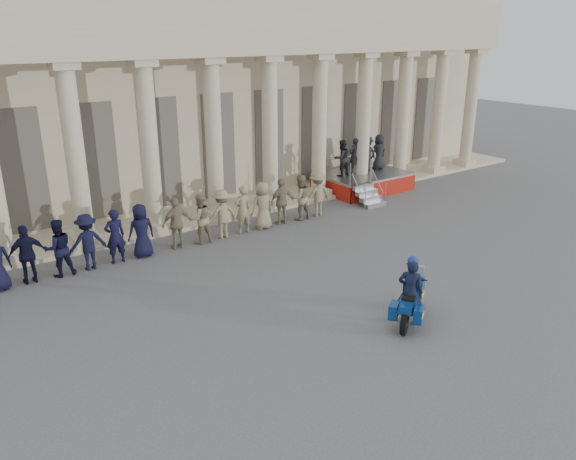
{
  "coord_description": "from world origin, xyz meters",
  "views": [
    {
      "loc": [
        -8.92,
        -10.98,
        7.26
      ],
      "look_at": [
        0.31,
        1.77,
        1.6
      ],
      "focal_mm": 35.0,
      "sensor_mm": 36.0,
      "label": 1
    }
  ],
  "objects": [
    {
      "name": "building",
      "position": [
        -0.0,
        14.74,
        4.52
      ],
      "size": [
        40.0,
        12.5,
        9.0
      ],
      "color": "tan",
      "rests_on": "ground"
    },
    {
      "name": "officer_rank",
      "position": [
        -3.38,
        6.13,
        0.92
      ],
      "size": [
        18.24,
        0.69,
        1.83
      ],
      "color": "black",
      "rests_on": "ground"
    },
    {
      "name": "reviewing_stand",
      "position": [
        9.11,
        7.93,
        1.3
      ],
      "size": [
        4.07,
        3.95,
        2.49
      ],
      "color": "gray",
      "rests_on": "ground"
    },
    {
      "name": "motorcycle",
      "position": [
        1.36,
        -2.21,
        0.58
      ],
      "size": [
        1.83,
        1.43,
        1.34
      ],
      "rotation": [
        0.0,
        0.0,
        0.58
      ],
      "color": "black",
      "rests_on": "ground"
    },
    {
      "name": "ground",
      "position": [
        0.0,
        0.0,
        0.0
      ],
      "size": [
        90.0,
        90.0,
        0.0
      ],
      "primitive_type": "plane",
      "color": "#4B4B4E",
      "rests_on": "ground"
    },
    {
      "name": "rider",
      "position": [
        1.27,
        -2.28,
        0.93
      ],
      "size": [
        0.72,
        0.78,
        1.88
      ],
      "rotation": [
        0.0,
        0.0,
        2.15
      ],
      "color": "black",
      "rests_on": "ground"
    }
  ]
}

